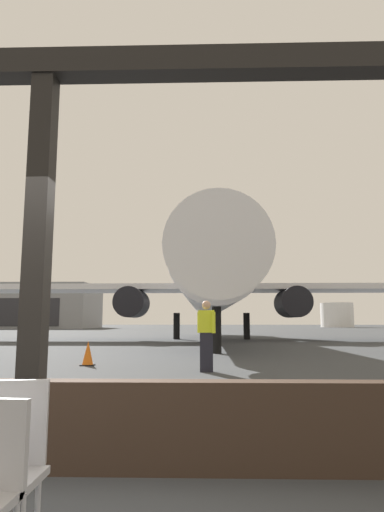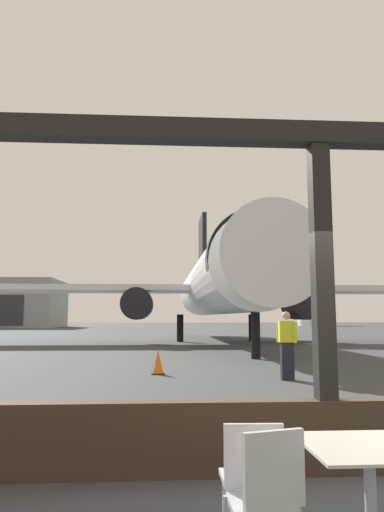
{
  "view_description": "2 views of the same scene",
  "coord_description": "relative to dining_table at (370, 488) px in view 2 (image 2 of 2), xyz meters",
  "views": [
    {
      "loc": [
        1.48,
        -3.88,
        1.23
      ],
      "look_at": [
        1.04,
        11.65,
        3.49
      ],
      "focal_mm": 31.45,
      "sensor_mm": 36.0,
      "label": 1
    },
    {
      "loc": [
        -1.73,
        -5.09,
        1.58
      ],
      "look_at": [
        -0.54,
        13.69,
        3.98
      ],
      "focal_mm": 33.94,
      "sensor_mm": 36.0,
      "label": 2
    }
  ],
  "objects": [
    {
      "name": "ground_plane",
      "position": [
        0.32,
        41.76,
        -0.45
      ],
      "size": [
        220.0,
        220.0,
        0.0
      ],
      "primitive_type": "plane",
      "color": "#383A3D"
    },
    {
      "name": "fuel_storage_tank",
      "position": [
        28.76,
        90.79,
        2.0
      ],
      "size": [
        6.54,
        6.54,
        4.89
      ],
      "primitive_type": "cylinder",
      "color": "white",
      "rests_on": "ground"
    },
    {
      "name": "dining_table",
      "position": [
        0.0,
        0.0,
        0.0
      ],
      "size": [
        0.86,
        0.86,
        0.73
      ],
      "color": "#ADA89E",
      "rests_on": "ground"
    },
    {
      "name": "airplane",
      "position": [
        2.25,
        26.61,
        3.24
      ],
      "size": [
        31.49,
        29.74,
        10.62
      ],
      "color": "silver",
      "rests_on": "ground"
    },
    {
      "name": "ground_crew_worker",
      "position": [
        1.83,
        9.14,
        0.45
      ],
      "size": [
        0.45,
        0.41,
        1.74
      ],
      "color": "black",
      "rests_on": "ground"
    },
    {
      "name": "traffic_cone",
      "position": [
        -1.48,
        10.61,
        -0.12
      ],
      "size": [
        0.36,
        0.36,
        0.68
      ],
      "color": "orange",
      "rests_on": "ground"
    },
    {
      "name": "cafe_chair_aisle_left",
      "position": [
        -0.75,
        -0.25,
        0.09
      ],
      "size": [
        0.47,
        0.47,
        0.91
      ],
      "color": "#B2B2B7",
      "rests_on": "ground"
    },
    {
      "name": "window_frame",
      "position": [
        0.32,
        1.76,
        0.82
      ],
      "size": [
        8.19,
        0.24,
        3.73
      ],
      "color": "#38281E",
      "rests_on": "ground"
    },
    {
      "name": "cafe_chair_side_extra",
      "position": [
        -0.78,
        0.09,
        0.09
      ],
      "size": [
        0.41,
        0.41,
        0.88
      ],
      "color": "#B2B2B7",
      "rests_on": "ground"
    }
  ]
}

